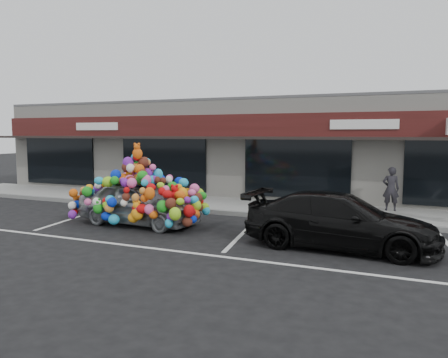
% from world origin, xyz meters
% --- Properties ---
extents(ground, '(90.00, 90.00, 0.00)m').
position_xyz_m(ground, '(0.00, 0.00, 0.00)').
color(ground, black).
rests_on(ground, ground).
extents(shop_building, '(24.00, 7.20, 4.31)m').
position_xyz_m(shop_building, '(0.00, 8.44, 2.16)').
color(shop_building, silver).
rests_on(shop_building, ground).
extents(sidewalk, '(26.00, 3.00, 0.15)m').
position_xyz_m(sidewalk, '(0.00, 4.00, 0.07)').
color(sidewalk, gray).
rests_on(sidewalk, ground).
extents(kerb, '(26.00, 0.18, 0.16)m').
position_xyz_m(kerb, '(0.00, 2.50, 0.07)').
color(kerb, slate).
rests_on(kerb, ground).
extents(parking_stripe_left, '(0.73, 4.37, 0.01)m').
position_xyz_m(parking_stripe_left, '(-3.20, 0.20, 0.00)').
color(parking_stripe_left, silver).
rests_on(parking_stripe_left, ground).
extents(parking_stripe_mid, '(0.73, 4.37, 0.01)m').
position_xyz_m(parking_stripe_mid, '(2.80, 0.20, 0.00)').
color(parking_stripe_mid, silver).
rests_on(parking_stripe_mid, ground).
extents(lane_line, '(14.00, 0.12, 0.01)m').
position_xyz_m(lane_line, '(2.00, -2.30, 0.00)').
color(lane_line, silver).
rests_on(lane_line, ground).
extents(toy_car, '(2.88, 4.34, 2.46)m').
position_xyz_m(toy_car, '(-0.59, -0.03, 0.84)').
color(toy_car, gray).
rests_on(toy_car, ground).
extents(black_sedan, '(2.14, 4.78, 1.36)m').
position_xyz_m(black_sedan, '(5.57, -0.44, 0.68)').
color(black_sedan, black).
rests_on(black_sedan, ground).
extents(pedestrian_a, '(0.61, 0.45, 1.53)m').
position_xyz_m(pedestrian_a, '(6.53, 4.78, 0.91)').
color(pedestrian_a, '#24242A').
rests_on(pedestrian_a, sidewalk).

